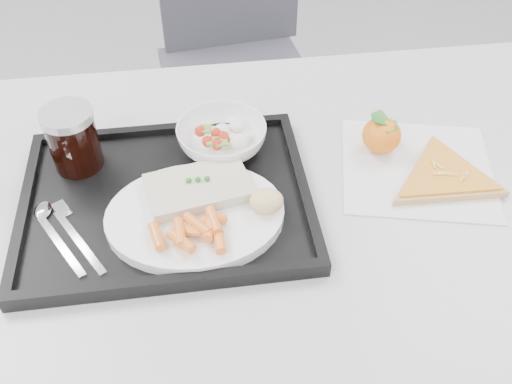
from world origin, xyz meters
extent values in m
cube|color=#B3B4B6|center=(0.00, 0.30, 0.73)|extent=(1.20, 0.80, 0.03)
cylinder|color=#47474C|center=(-0.54, 0.64, 0.36)|extent=(0.04, 0.04, 0.72)
cylinder|color=#47474C|center=(0.54, 0.64, 0.36)|extent=(0.04, 0.04, 0.72)
cube|color=#38373F|center=(0.03, 1.08, 0.45)|extent=(0.47, 0.47, 0.04)
cylinder|color=#47474C|center=(-0.15, 0.90, 0.21)|extent=(0.03, 0.03, 0.43)
cylinder|color=#47474C|center=(0.21, 0.90, 0.21)|extent=(0.03, 0.03, 0.43)
cylinder|color=#47474C|center=(-0.15, 1.26, 0.21)|extent=(0.03, 0.03, 0.43)
cylinder|color=#47474C|center=(0.21, 1.26, 0.21)|extent=(0.03, 0.03, 0.43)
cube|color=black|center=(-0.17, 0.30, 0.76)|extent=(0.45, 0.35, 0.01)
cube|color=black|center=(-0.17, 0.47, 0.77)|extent=(0.45, 0.02, 0.01)
cube|color=black|center=(-0.17, 0.13, 0.77)|extent=(0.45, 0.02, 0.01)
cube|color=black|center=(0.05, 0.30, 0.77)|extent=(0.02, 0.32, 0.01)
cube|color=black|center=(-0.39, 0.30, 0.77)|extent=(0.02, 0.32, 0.01)
cylinder|color=white|center=(-0.13, 0.25, 0.77)|extent=(0.27, 0.27, 0.02)
cube|color=beige|center=(-0.12, 0.29, 0.79)|extent=(0.17, 0.12, 0.02)
sphere|color=#236B1C|center=(-0.13, 0.29, 0.81)|extent=(0.01, 0.01, 0.01)
sphere|color=#236B1C|center=(-0.12, 0.29, 0.81)|extent=(0.01, 0.01, 0.01)
sphere|color=#236B1C|center=(-0.10, 0.29, 0.81)|extent=(0.01, 0.01, 0.01)
ellipsoid|color=#D8BC7C|center=(-0.02, 0.24, 0.80)|extent=(0.06, 0.05, 0.03)
imported|color=white|center=(-0.07, 0.41, 0.79)|extent=(0.15, 0.15, 0.05)
cylinder|color=black|center=(-0.31, 0.40, 0.81)|extent=(0.08, 0.08, 0.10)
cylinder|color=#A5A8AD|center=(-0.31, 0.40, 0.87)|extent=(0.08, 0.08, 0.01)
cube|color=silver|center=(-0.33, 0.22, 0.77)|extent=(0.09, 0.13, 0.00)
ellipsoid|color=silver|center=(-0.36, 0.30, 0.77)|extent=(0.04, 0.05, 0.01)
cube|color=silver|center=(-0.30, 0.22, 0.77)|extent=(0.09, 0.13, 0.00)
cube|color=silver|center=(-0.33, 0.30, 0.77)|extent=(0.04, 0.04, 0.00)
cube|color=silver|center=(0.25, 0.33, 0.75)|extent=(0.30, 0.29, 0.00)
ellipsoid|color=#FD6F00|center=(0.20, 0.38, 0.79)|extent=(0.07, 0.07, 0.06)
cube|color=#236B1C|center=(0.20, 0.38, 0.81)|extent=(0.04, 0.05, 0.02)
cube|color=#236B1C|center=(0.20, 0.38, 0.81)|extent=(0.05, 0.03, 0.02)
cylinder|color=tan|center=(0.29, 0.29, 0.76)|extent=(0.30, 0.30, 0.01)
cylinder|color=#C64518|center=(0.29, 0.29, 0.77)|extent=(0.27, 0.27, 0.00)
cube|color=#EABC47|center=(0.28, 0.31, 0.77)|extent=(0.01, 0.02, 0.00)
cube|color=#EABC47|center=(0.27, 0.31, 0.77)|extent=(0.01, 0.02, 0.00)
cube|color=#EABC47|center=(0.29, 0.29, 0.77)|extent=(0.02, 0.01, 0.00)
cube|color=#EABC47|center=(0.27, 0.29, 0.77)|extent=(0.02, 0.01, 0.00)
cube|color=#EABC47|center=(0.31, 0.27, 0.77)|extent=(0.02, 0.02, 0.00)
cube|color=#EABC47|center=(0.32, 0.28, 0.77)|extent=(0.01, 0.02, 0.00)
cube|color=#EABC47|center=(0.28, 0.29, 0.77)|extent=(0.02, 0.01, 0.00)
cylinder|color=orange|center=(-0.11, 0.21, 0.80)|extent=(0.05, 0.02, 0.02)
cylinder|color=orange|center=(-0.18, 0.20, 0.79)|extent=(0.03, 0.05, 0.02)
cylinder|color=orange|center=(-0.12, 0.21, 0.80)|extent=(0.04, 0.05, 0.02)
cylinder|color=orange|center=(-0.10, 0.18, 0.79)|extent=(0.02, 0.05, 0.02)
cylinder|color=orange|center=(-0.14, 0.20, 0.79)|extent=(0.05, 0.03, 0.02)
cylinder|color=orange|center=(-0.10, 0.21, 0.80)|extent=(0.02, 0.05, 0.02)
cylinder|color=orange|center=(-0.15, 0.18, 0.80)|extent=(0.04, 0.05, 0.02)
cylinder|color=orange|center=(-0.11, 0.20, 0.80)|extent=(0.02, 0.05, 0.02)
cylinder|color=orange|center=(-0.10, 0.21, 0.79)|extent=(0.05, 0.04, 0.02)
cylinder|color=orange|center=(-0.15, 0.19, 0.80)|extent=(0.02, 0.05, 0.02)
sphere|color=#AE2413|center=(-0.08, 0.41, 0.80)|extent=(0.02, 0.02, 0.02)
sphere|color=#AE2413|center=(-0.08, 0.38, 0.80)|extent=(0.02, 0.02, 0.02)
sphere|color=#AE2413|center=(-0.07, 0.40, 0.80)|extent=(0.02, 0.02, 0.02)
sphere|color=#AE2413|center=(-0.11, 0.42, 0.80)|extent=(0.02, 0.02, 0.02)
sphere|color=#AE2413|center=(-0.07, 0.39, 0.80)|extent=(0.02, 0.02, 0.02)
sphere|color=#AE2413|center=(-0.10, 0.39, 0.80)|extent=(0.02, 0.02, 0.02)
ellipsoid|color=silver|center=(-0.05, 0.38, 0.80)|extent=(0.03, 0.03, 0.02)
ellipsoid|color=silver|center=(-0.07, 0.41, 0.80)|extent=(0.03, 0.03, 0.02)
ellipsoid|color=silver|center=(-0.05, 0.38, 0.80)|extent=(0.03, 0.03, 0.02)
ellipsoid|color=silver|center=(-0.04, 0.42, 0.80)|extent=(0.03, 0.03, 0.02)
ellipsoid|color=silver|center=(-0.04, 0.38, 0.80)|extent=(0.03, 0.03, 0.02)
cube|color=#5D922B|center=(-0.09, 0.38, 0.80)|extent=(0.02, 0.02, 0.00)
cube|color=#5D922B|center=(-0.10, 0.42, 0.80)|extent=(0.02, 0.02, 0.00)
cube|color=#5D922B|center=(-0.07, 0.38, 0.80)|extent=(0.02, 0.02, 0.00)
camera|label=1|loc=(-0.12, -0.34, 1.41)|focal=40.00mm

